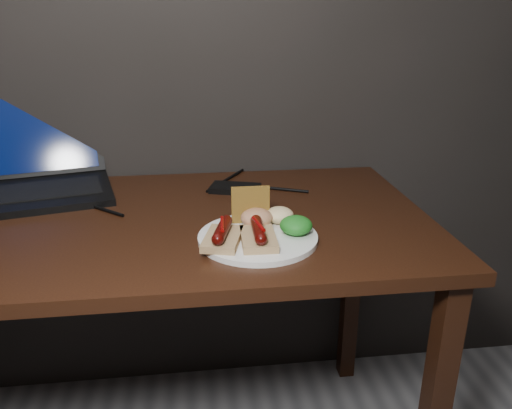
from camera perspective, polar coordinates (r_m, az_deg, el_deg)
name	(u,v)px	position (r m, az deg, el deg)	size (l,w,h in m)	color
desk	(136,253)	(1.24, -13.52, -5.46)	(1.40, 0.70, 0.75)	black
laptop	(38,172)	(1.47, -23.61, 3.40)	(0.43, 0.44, 0.25)	black
hard_drive	(235,188)	(1.36, -2.39, 1.86)	(0.13, 0.07, 0.02)	black
desk_cables	(133,195)	(1.36, -13.86, 1.04)	(0.97, 0.34, 0.01)	black
plate	(258,238)	(1.06, 0.20, -3.80)	(0.25, 0.25, 0.01)	white
bread_sausage_left	(222,235)	(1.02, -3.85, -3.48)	(0.10, 0.13, 0.04)	tan
bread_sausage_center	(258,235)	(1.02, 0.28, -3.47)	(0.07, 0.12, 0.04)	tan
crispbread	(251,205)	(1.11, -0.63, -0.02)	(0.09, 0.01, 0.09)	#A57F2D
salad_greens	(296,225)	(1.06, 4.60, -2.38)	(0.07, 0.07, 0.04)	#145310
salsa_mound	(257,218)	(1.10, 0.09, -1.53)	(0.07, 0.07, 0.04)	#A72710
coleslaw_mound	(279,215)	(1.12, 2.69, -1.21)	(0.06, 0.06, 0.04)	#EEE9CD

